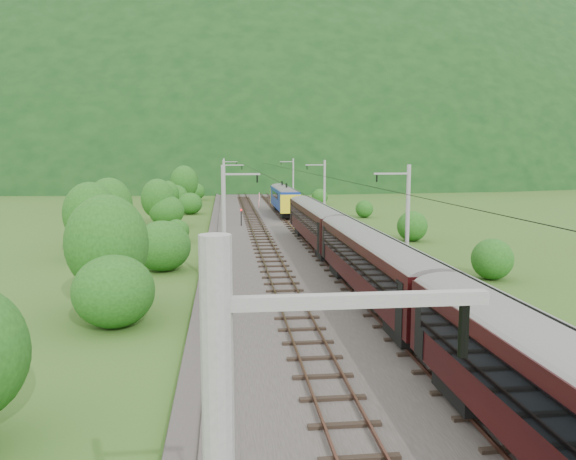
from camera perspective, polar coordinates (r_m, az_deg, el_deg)
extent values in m
plane|color=#385319|center=(38.23, 2.96, -5.90)|extent=(600.00, 600.00, 0.00)
cube|color=#38332D|center=(47.87, 1.01, -2.94)|extent=(14.00, 220.00, 0.30)
cube|color=#502D22|center=(47.51, -2.73, -2.60)|extent=(0.08, 220.00, 0.15)
cube|color=#502D22|center=(47.63, -1.00, -2.57)|extent=(0.08, 220.00, 0.15)
cube|color=black|center=(47.59, -1.86, -2.75)|extent=(2.40, 220.00, 0.12)
cube|color=#502D22|center=(48.06, 3.00, -2.49)|extent=(0.08, 220.00, 0.15)
cube|color=#502D22|center=(48.31, 4.68, -2.45)|extent=(0.08, 220.00, 0.15)
cube|color=black|center=(48.20, 3.84, -2.62)|extent=(2.40, 220.00, 0.12)
cube|color=gray|center=(4.95, 6.82, -7.13)|extent=(2.40, 0.12, 0.12)
cylinder|color=black|center=(5.35, 17.41, -9.65)|extent=(0.10, 0.10, 0.50)
cylinder|color=gray|center=(36.95, -6.52, 0.38)|extent=(0.28, 0.28, 8.00)
cube|color=gray|center=(36.70, -4.72, 5.68)|extent=(2.40, 0.12, 0.12)
cylinder|color=black|center=(36.75, -3.15, 5.23)|extent=(0.10, 0.10, 0.50)
cylinder|color=gray|center=(68.82, -6.51, 3.74)|extent=(0.28, 0.28, 8.00)
cube|color=gray|center=(68.68, -5.55, 6.58)|extent=(2.40, 0.12, 0.12)
cylinder|color=black|center=(68.71, -4.71, 6.34)|extent=(0.10, 0.10, 0.50)
cylinder|color=gray|center=(100.77, -6.51, 4.97)|extent=(0.28, 0.28, 8.00)
cube|color=gray|center=(100.67, -5.85, 6.91)|extent=(2.40, 0.12, 0.12)
cylinder|color=black|center=(100.69, -5.27, 6.75)|extent=(0.10, 0.10, 0.50)
cylinder|color=gray|center=(132.74, -6.51, 5.61)|extent=(0.28, 0.28, 8.00)
cube|color=gray|center=(132.67, -6.01, 7.08)|extent=(2.40, 0.12, 0.12)
cylinder|color=black|center=(132.68, -5.57, 6.96)|extent=(0.10, 0.10, 0.50)
cylinder|color=gray|center=(164.72, -6.50, 6.00)|extent=(0.28, 0.28, 8.00)
cube|color=gray|center=(164.67, -6.10, 7.19)|extent=(2.40, 0.12, 0.12)
cylinder|color=black|center=(164.68, -5.75, 7.09)|extent=(0.10, 0.10, 0.50)
cylinder|color=gray|center=(38.95, 12.04, 0.63)|extent=(0.28, 0.28, 8.00)
cube|color=gray|center=(38.33, 10.47, 5.66)|extent=(2.40, 0.12, 0.12)
cylinder|color=black|center=(38.06, 9.01, 5.23)|extent=(0.10, 0.10, 0.50)
cylinder|color=gray|center=(69.91, 3.73, 3.83)|extent=(0.28, 0.28, 8.00)
cube|color=gray|center=(69.56, 2.77, 6.62)|extent=(2.40, 0.12, 0.12)
cylinder|color=black|center=(69.42, 1.95, 6.38)|extent=(0.10, 0.10, 0.50)
cylinder|color=gray|center=(101.51, 0.54, 5.04)|extent=(0.28, 0.28, 8.00)
cube|color=gray|center=(101.28, -0.14, 6.96)|extent=(2.40, 0.12, 0.12)
cylinder|color=black|center=(101.18, -0.71, 6.79)|extent=(0.10, 0.10, 0.50)
cylinder|color=gray|center=(133.31, -1.14, 5.67)|extent=(0.28, 0.28, 8.00)
cube|color=gray|center=(133.13, -1.66, 7.12)|extent=(2.40, 0.12, 0.12)
cylinder|color=black|center=(133.05, -2.10, 6.99)|extent=(0.10, 0.10, 0.50)
cylinder|color=gray|center=(165.18, -2.17, 6.05)|extent=(0.28, 0.28, 8.00)
cube|color=gray|center=(165.04, -2.60, 7.22)|extent=(2.40, 0.12, 0.12)
cylinder|color=black|center=(164.98, -2.95, 7.12)|extent=(0.10, 0.10, 0.50)
cylinder|color=black|center=(46.84, -1.90, 5.39)|extent=(0.03, 198.00, 0.03)
cylinder|color=black|center=(47.46, 3.91, 5.41)|extent=(0.03, 198.00, 0.03)
ellipsoid|color=black|center=(296.86, -5.29, 5.91)|extent=(504.00, 360.00, 244.00)
ellipsoid|color=black|center=(355.51, -25.25, 5.50)|extent=(336.00, 280.00, 132.00)
cube|color=black|center=(14.13, 26.15, -17.74)|extent=(0.05, 17.60, 1.05)
cube|color=black|center=(21.17, 18.46, -14.89)|extent=(2.00, 2.91, 0.82)
cube|color=black|center=(32.90, 8.69, -3.30)|extent=(2.64, 20.00, 2.73)
cylinder|color=slate|center=(32.69, 8.73, -1.18)|extent=(2.64, 19.90, 2.64)
cube|color=black|center=(32.52, 6.42, -2.80)|extent=(0.05, 17.60, 1.05)
cube|color=black|center=(33.21, 10.93, -2.67)|extent=(0.05, 17.60, 1.05)
cube|color=black|center=(26.84, 12.55, -9.82)|extent=(2.00, 2.91, 0.82)
cube|color=black|center=(39.91, 6.02, -3.91)|extent=(2.00, 2.91, 0.82)
cube|color=black|center=(52.73, 2.90, 0.90)|extent=(2.64, 20.00, 2.73)
cylinder|color=slate|center=(52.60, 2.90, 2.23)|extent=(2.64, 19.90, 2.64)
cube|color=black|center=(52.50, 1.46, 1.24)|extent=(0.05, 17.60, 1.05)
cube|color=black|center=(52.93, 4.33, 1.27)|extent=(0.05, 17.60, 1.05)
cube|color=black|center=(46.17, 4.29, -2.31)|extent=(2.00, 2.91, 0.82)
cube|color=black|center=(59.82, 1.80, 0.00)|extent=(2.00, 2.91, 0.82)
cube|color=navy|center=(81.04, -0.39, 3.28)|extent=(2.64, 16.36, 2.73)
cylinder|color=slate|center=(80.96, -0.39, 4.14)|extent=(2.64, 16.28, 2.64)
cube|color=black|center=(80.89, -1.34, 3.50)|extent=(0.05, 14.40, 1.05)
cube|color=black|center=(81.17, 0.55, 3.52)|extent=(0.05, 14.40, 1.05)
cube|color=black|center=(75.54, 0.07, 1.61)|extent=(2.00, 2.91, 0.82)
cube|color=black|center=(86.87, -0.79, 2.40)|extent=(2.00, 2.91, 0.82)
cube|color=yellow|center=(88.98, -0.94, 3.55)|extent=(2.69, 0.50, 2.45)
cube|color=yellow|center=(73.15, 0.27, 2.66)|extent=(2.69, 0.50, 2.45)
cube|color=black|center=(83.90, -0.61, 4.70)|extent=(0.08, 1.60, 0.82)
cylinder|color=red|center=(91.89, -2.98, 2.67)|extent=(0.14, 0.14, 1.33)
cylinder|color=red|center=(106.00, -2.93, 3.40)|extent=(0.17, 0.17, 1.56)
cylinder|color=black|center=(68.90, -4.78, 1.22)|extent=(0.13, 0.13, 1.90)
sphere|color=red|center=(68.80, -4.79, 2.04)|extent=(0.23, 0.23, 0.23)
ellipsoid|color=#1A4512|center=(30.70, -17.29, -5.96)|extent=(4.24, 4.24, 3.82)
ellipsoid|color=#1A4512|center=(44.35, -12.64, -1.59)|extent=(4.37, 4.37, 3.93)
ellipsoid|color=#1A4512|center=(59.09, -11.23, -0.06)|extent=(2.59, 2.59, 2.33)
ellipsoid|color=#1A4512|center=(71.87, -12.24, 1.92)|extent=(4.39, 4.39, 3.95)
ellipsoid|color=#1A4512|center=(85.99, -9.91, 2.67)|extent=(3.64, 3.64, 3.28)
ellipsoid|color=#1A4512|center=(97.34, -11.40, 3.39)|extent=(4.32, 4.32, 3.89)
ellipsoid|color=#1A4512|center=(112.48, -9.42, 3.87)|extent=(3.81, 3.81, 3.43)
ellipsoid|color=#1A4512|center=(128.83, -9.50, 4.00)|extent=(2.08, 2.08, 1.88)
cylinder|color=black|center=(34.07, -17.77, -4.79)|extent=(0.24, 0.24, 3.66)
ellipsoid|color=#1A4512|center=(33.69, -17.91, -1.31)|extent=(4.70, 4.70, 5.64)
cylinder|color=black|center=(51.89, -19.34, -0.70)|extent=(0.24, 0.24, 3.60)
ellipsoid|color=#1A4512|center=(51.64, -19.44, 1.56)|extent=(4.63, 4.63, 5.55)
cylinder|color=black|center=(60.61, -17.59, 0.53)|extent=(0.24, 0.24, 3.60)
ellipsoid|color=#1A4512|center=(60.40, -17.67, 2.46)|extent=(4.63, 4.63, 5.56)
cylinder|color=black|center=(72.55, -13.05, 1.66)|extent=(0.24, 0.24, 3.24)
ellipsoid|color=#1A4512|center=(72.39, -13.10, 3.12)|extent=(4.16, 4.16, 5.00)
cylinder|color=black|center=(88.99, -12.07, 2.59)|extent=(0.24, 0.24, 2.69)
ellipsoid|color=#1A4512|center=(88.87, -12.10, 3.58)|extent=(3.46, 3.46, 4.16)
cylinder|color=black|center=(101.84, -10.48, 3.58)|extent=(0.24, 0.24, 3.83)
ellipsoid|color=#1A4512|center=(101.71, -10.51, 4.81)|extent=(4.93, 4.93, 5.91)
ellipsoid|color=#1A4512|center=(43.06, 20.04, -2.99)|extent=(2.98, 2.98, 2.69)
ellipsoid|color=#1A4512|center=(59.73, 12.50, 0.23)|extent=(3.16, 3.16, 2.84)
ellipsoid|color=#1A4512|center=(80.97, 7.76, 2.05)|extent=(2.51, 2.51, 2.26)
ellipsoid|color=#1A4512|center=(100.85, 3.24, 3.30)|extent=(2.90, 2.90, 2.61)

